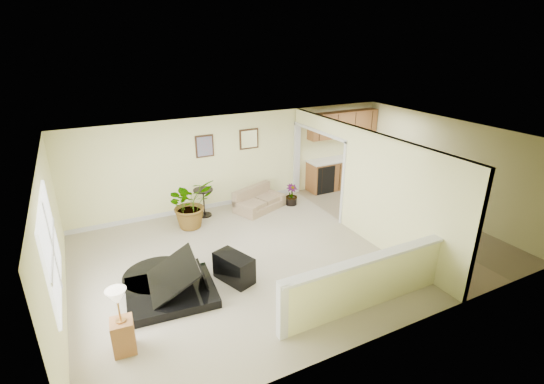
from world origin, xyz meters
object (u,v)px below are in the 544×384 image
accent_table (204,199)px  small_plant (291,196)px  piano (164,264)px  piano_bench (234,268)px  palm_plant (190,204)px  lamp_stand (122,326)px  loveseat (259,199)px

accent_table → small_plant: bearing=-9.4°
piano → small_plant: size_ratio=3.35×
piano_bench → palm_plant: size_ratio=0.61×
accent_table → piano_bench: bearing=-97.3°
small_plant → lamp_stand: bearing=-143.3°
accent_table → lamp_stand: 4.80m
small_plant → lamp_stand: 6.15m
loveseat → small_plant: 0.94m
piano_bench → small_plant: 3.88m
piano_bench → palm_plant: 2.65m
loveseat → palm_plant: palm_plant is taller
piano → palm_plant: 2.72m
palm_plant → small_plant: (2.87, 0.07, -0.35)m
palm_plant → accent_table: bearing=44.0°
piano → palm_plant: piano is taller
piano → small_plant: piano is taller
piano → accent_table: size_ratio=2.69×
piano_bench → loveseat: size_ratio=0.50×
palm_plant → lamp_stand: size_ratio=1.20×
palm_plant → loveseat: bearing=6.9°
piano_bench → palm_plant: bearing=91.7°
piano_bench → accent_table: 3.12m
piano_bench → lamp_stand: 2.36m
piano_bench → loveseat: loveseat is taller
piano_bench → accent_table: accent_table is taller
palm_plant → piano_bench: bearing=-88.3°
loveseat → lamp_stand: lamp_stand is taller
piano → loveseat: piano is taller
piano_bench → piano: bearing=172.0°
accent_table → palm_plant: bearing=-136.0°
piano_bench → loveseat: 3.41m
palm_plant → small_plant: size_ratio=2.22×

